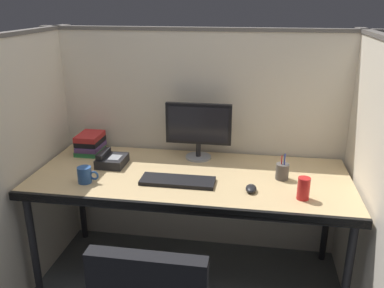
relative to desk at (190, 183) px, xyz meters
name	(u,v)px	position (x,y,z in m)	size (l,w,h in m)	color
cubicle_partition_rear	(201,143)	(0.00, 0.46, 0.10)	(2.21, 0.06, 1.57)	beige
cubicle_partition_left	(29,163)	(-0.99, -0.09, 0.10)	(0.06, 1.41, 1.57)	beige
cubicle_partition_right	(369,186)	(0.99, -0.09, 0.10)	(0.06, 1.41, 1.57)	beige
desk	(190,183)	(0.00, 0.00, 0.00)	(1.90, 0.80, 0.74)	tan
monitor_center	(198,127)	(0.01, 0.29, 0.27)	(0.43, 0.17, 0.37)	gray
keyboard_main	(178,181)	(-0.06, -0.11, 0.06)	(0.43, 0.15, 0.02)	black
computer_mouse	(251,189)	(0.37, -0.16, 0.07)	(0.06, 0.10, 0.04)	black
pen_cup	(282,171)	(0.54, 0.04, 0.10)	(0.08, 0.08, 0.16)	#4C4742
coffee_mug	(85,175)	(-0.58, -0.19, 0.10)	(0.13, 0.08, 0.09)	#264C8C
book_stack	(90,143)	(-0.74, 0.27, 0.12)	(0.16, 0.22, 0.14)	#26723F
soda_can	(304,188)	(0.64, -0.20, 0.11)	(0.07, 0.07, 0.12)	red
desk_phone	(111,160)	(-0.53, 0.08, 0.08)	(0.17, 0.19, 0.09)	black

